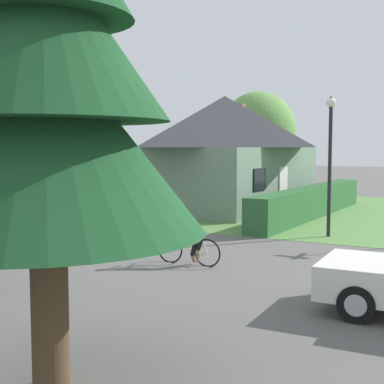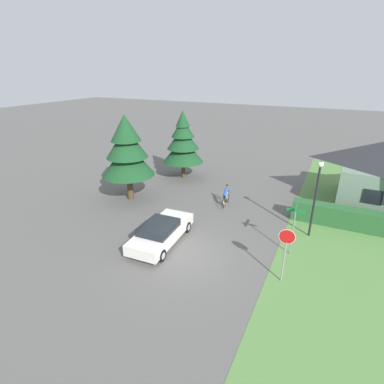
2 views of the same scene
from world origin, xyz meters
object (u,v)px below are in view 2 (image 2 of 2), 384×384
(conifer_tall_far, at_px, (183,142))
(cyclist, at_px, (226,196))
(stop_sign, at_px, (286,246))
(street_name_sign, at_px, (294,222))
(conifer_tall_near, at_px, (127,150))
(street_lamp, at_px, (317,189))
(sedan_left_lane, at_px, (161,232))

(conifer_tall_far, bearing_deg, cyclist, -35.76)
(conifer_tall_far, bearing_deg, stop_sign, -45.05)
(street_name_sign, bearing_deg, stop_sign, -89.90)
(cyclist, bearing_deg, stop_sign, -145.66)
(street_name_sign, relative_size, conifer_tall_near, 0.44)
(conifer_tall_near, bearing_deg, cyclist, 16.67)
(street_name_sign, xyz_separation_m, conifer_tall_far, (-10.42, 8.06, 1.26))
(stop_sign, bearing_deg, conifer_tall_near, -25.87)
(street_name_sign, relative_size, conifer_tall_far, 0.47)
(street_name_sign, bearing_deg, conifer_tall_near, 169.33)
(stop_sign, xyz_separation_m, street_lamp, (0.68, 4.76, 1.03))
(sedan_left_lane, xyz_separation_m, conifer_tall_far, (-3.85, 10.02, 2.50))
(sedan_left_lane, height_order, cyclist, cyclist)
(sedan_left_lane, bearing_deg, stop_sign, -96.53)
(sedan_left_lane, xyz_separation_m, cyclist, (1.49, 6.18, 0.07))
(cyclist, xyz_separation_m, stop_sign, (5.09, -6.60, 1.16))
(stop_sign, bearing_deg, sedan_left_lane, -8.15)
(sedan_left_lane, height_order, conifer_tall_near, conifer_tall_near)
(sedan_left_lane, relative_size, stop_sign, 1.78)
(sedan_left_lane, bearing_deg, street_lamp, -61.95)
(conifer_tall_near, distance_m, conifer_tall_far, 6.02)
(stop_sign, bearing_deg, cyclist, -56.88)
(stop_sign, relative_size, conifer_tall_near, 0.43)
(sedan_left_lane, distance_m, street_name_sign, 6.97)
(street_name_sign, distance_m, conifer_tall_near, 12.09)
(sedan_left_lane, height_order, conifer_tall_far, conifer_tall_far)
(stop_sign, bearing_deg, conifer_tall_far, -49.55)
(sedan_left_lane, relative_size, cyclist, 2.73)
(street_lamp, xyz_separation_m, street_name_sign, (-0.68, -2.38, -1.01))
(stop_sign, bearing_deg, street_lamp, -102.59)
(street_name_sign, xyz_separation_m, conifer_tall_near, (-11.75, 2.21, 1.80))
(sedan_left_lane, bearing_deg, street_name_sign, -76.20)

